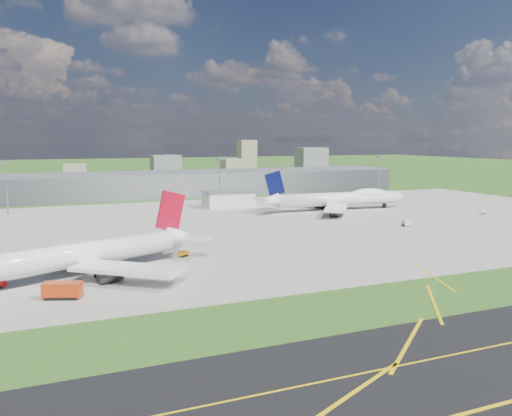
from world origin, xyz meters
name	(u,v)px	position (x,y,z in m)	size (l,w,h in m)	color
ground	(188,198)	(0.00, 150.00, 0.00)	(1400.00, 1400.00, 0.00)	#2C591B
apron	(273,223)	(10.00, 40.00, 0.04)	(360.00, 190.00, 0.08)	gray
terminal	(182,184)	(0.00, 165.00, 7.50)	(300.00, 42.00, 15.00)	slate
ops_building	(228,199)	(10.00, 100.00, 4.00)	(26.00, 16.00, 8.00)	silver
mast_west	(6,178)	(-100.00, 115.00, 17.71)	(3.50, 2.00, 25.90)	gray
mast_center	(220,173)	(10.00, 115.00, 17.71)	(3.50, 2.00, 25.90)	gray
mast_east	(380,168)	(120.00, 115.00, 17.71)	(3.50, 2.00, 25.90)	gray
airliner_red_twin	(76,256)	(-73.61, -19.14, 5.70)	(74.54, 56.37, 21.41)	white
airliner_blue_quad	(339,199)	(58.24, 64.23, 5.93)	(81.75, 63.93, 21.34)	white
fire_truck	(62,291)	(-77.48, -37.49, 1.90)	(9.24, 6.06, 3.81)	#B22F0C
tug_yellow	(183,254)	(-41.70, -7.16, 0.86)	(3.65, 2.98, 1.62)	orange
van_white_near	(406,223)	(59.54, 12.06, 1.27)	(3.94, 5.37, 2.51)	white
van_white_far	(482,212)	(116.95, 25.98, 1.11)	(4.52, 3.74, 2.18)	white
bldg_cw	(75,171)	(-60.00, 340.00, 7.00)	(20.00, 18.00, 14.00)	gray
bldg_c	(166,167)	(20.00, 310.00, 11.00)	(26.00, 20.00, 22.00)	slate
bldg_ce	(232,166)	(100.00, 350.00, 8.00)	(22.00, 24.00, 16.00)	gray
bldg_e	(311,161)	(180.00, 320.00, 14.00)	(30.00, 22.00, 28.00)	slate
bldg_tall_e	(247,155)	(140.00, 410.00, 18.00)	(20.00, 18.00, 36.00)	gray
tree_w	(9,181)	(-110.00, 265.00, 4.86)	(6.75, 6.75, 8.25)	#382314
tree_c	(127,176)	(-20.00, 280.00, 5.84)	(8.10, 8.10, 9.90)	#382314
tree_e	(228,174)	(70.00, 275.00, 5.51)	(7.65, 7.65, 9.35)	#382314
tree_far_e	(310,172)	(160.00, 285.00, 4.53)	(6.30, 6.30, 7.70)	#382314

